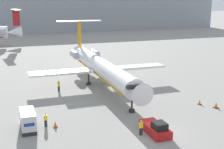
{
  "coord_description": "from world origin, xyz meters",
  "views": [
    {
      "loc": [
        -15.55,
        -28.78,
        14.71
      ],
      "look_at": [
        0.0,
        15.18,
        3.38
      ],
      "focal_mm": 50.0,
      "sensor_mm": 36.0,
      "label": 1
    }
  ],
  "objects_px": {
    "worker_near_tug": "(141,127)",
    "worker_on_apron": "(46,120)",
    "traffic_cone_mid": "(216,105)",
    "airplane_main": "(101,66)",
    "pushback_tug": "(155,128)",
    "traffic_cone_right": "(200,102)",
    "luggage_cart": "(28,121)",
    "worker_by_wing": "(59,86)",
    "traffic_cone_left": "(55,124)"
  },
  "relations": [
    {
      "from": "worker_near_tug",
      "to": "worker_on_apron",
      "type": "bearing_deg",
      "value": 148.22
    },
    {
      "from": "worker_on_apron",
      "to": "traffic_cone_mid",
      "type": "relative_size",
      "value": 2.04
    },
    {
      "from": "airplane_main",
      "to": "pushback_tug",
      "type": "bearing_deg",
      "value": -90.63
    },
    {
      "from": "worker_on_apron",
      "to": "traffic_cone_right",
      "type": "xyz_separation_m",
      "value": [
        21.9,
        0.69,
        -0.51
      ]
    },
    {
      "from": "airplane_main",
      "to": "luggage_cart",
      "type": "distance_m",
      "value": 20.7
    },
    {
      "from": "worker_near_tug",
      "to": "worker_on_apron",
      "type": "height_order",
      "value": "worker_near_tug"
    },
    {
      "from": "traffic_cone_mid",
      "to": "pushback_tug",
      "type": "bearing_deg",
      "value": -157.99
    },
    {
      "from": "airplane_main",
      "to": "worker_by_wing",
      "type": "distance_m",
      "value": 8.02
    },
    {
      "from": "worker_on_apron",
      "to": "worker_near_tug",
      "type": "bearing_deg",
      "value": -31.78
    },
    {
      "from": "traffic_cone_left",
      "to": "worker_on_apron",
      "type": "bearing_deg",
      "value": 148.45
    },
    {
      "from": "pushback_tug",
      "to": "traffic_cone_mid",
      "type": "relative_size",
      "value": 5.71
    },
    {
      "from": "worker_on_apron",
      "to": "traffic_cone_left",
      "type": "height_order",
      "value": "worker_on_apron"
    },
    {
      "from": "traffic_cone_left",
      "to": "traffic_cone_mid",
      "type": "xyz_separation_m",
      "value": [
        22.16,
        -0.67,
        0.03
      ]
    },
    {
      "from": "pushback_tug",
      "to": "traffic_cone_right",
      "type": "xyz_separation_m",
      "value": [
        10.56,
        6.78,
        -0.25
      ]
    },
    {
      "from": "worker_near_tug",
      "to": "traffic_cone_mid",
      "type": "bearing_deg",
      "value": 18.95
    },
    {
      "from": "worker_near_tug",
      "to": "worker_on_apron",
      "type": "distance_m",
      "value": 11.31
    },
    {
      "from": "traffic_cone_mid",
      "to": "airplane_main",
      "type": "bearing_deg",
      "value": 125.26
    },
    {
      "from": "airplane_main",
      "to": "traffic_cone_left",
      "type": "relative_size",
      "value": 46.16
    },
    {
      "from": "traffic_cone_right",
      "to": "traffic_cone_mid",
      "type": "relative_size",
      "value": 0.89
    },
    {
      "from": "worker_near_tug",
      "to": "traffic_cone_mid",
      "type": "height_order",
      "value": "worker_near_tug"
    },
    {
      "from": "luggage_cart",
      "to": "worker_on_apron",
      "type": "distance_m",
      "value": 2.08
    },
    {
      "from": "airplane_main",
      "to": "traffic_cone_mid",
      "type": "height_order",
      "value": "airplane_main"
    },
    {
      "from": "luggage_cart",
      "to": "pushback_tug",
      "type": "bearing_deg",
      "value": -23.38
    },
    {
      "from": "worker_on_apron",
      "to": "worker_by_wing",
      "type": "bearing_deg",
      "value": 73.89
    },
    {
      "from": "airplane_main",
      "to": "pushback_tug",
      "type": "distance_m",
      "value": 21.39
    },
    {
      "from": "pushback_tug",
      "to": "traffic_cone_left",
      "type": "height_order",
      "value": "pushback_tug"
    },
    {
      "from": "worker_by_wing",
      "to": "worker_on_apron",
      "type": "xyz_separation_m",
      "value": [
        -4.03,
        -13.97,
        -0.06
      ]
    },
    {
      "from": "pushback_tug",
      "to": "traffic_cone_right",
      "type": "height_order",
      "value": "pushback_tug"
    },
    {
      "from": "pushback_tug",
      "to": "worker_on_apron",
      "type": "relative_size",
      "value": 2.8
    },
    {
      "from": "airplane_main",
      "to": "traffic_cone_right",
      "type": "relative_size",
      "value": 47.31
    },
    {
      "from": "luggage_cart",
      "to": "traffic_cone_left",
      "type": "distance_m",
      "value": 3.17
    },
    {
      "from": "traffic_cone_left",
      "to": "pushback_tug",
      "type": "bearing_deg",
      "value": -27.86
    },
    {
      "from": "worker_near_tug",
      "to": "traffic_cone_left",
      "type": "bearing_deg",
      "value": 148.19
    },
    {
      "from": "worker_on_apron",
      "to": "traffic_cone_left",
      "type": "distance_m",
      "value": 1.3
    },
    {
      "from": "airplane_main",
      "to": "traffic_cone_mid",
      "type": "bearing_deg",
      "value": -54.74
    },
    {
      "from": "worker_near_tug",
      "to": "traffic_cone_right",
      "type": "relative_size",
      "value": 2.47
    },
    {
      "from": "luggage_cart",
      "to": "traffic_cone_left",
      "type": "bearing_deg",
      "value": -6.15
    },
    {
      "from": "worker_near_tug",
      "to": "traffic_cone_left",
      "type": "height_order",
      "value": "worker_near_tug"
    },
    {
      "from": "worker_near_tug",
      "to": "airplane_main",
      "type": "bearing_deg",
      "value": 84.69
    },
    {
      "from": "worker_by_wing",
      "to": "traffic_cone_left",
      "type": "distance_m",
      "value": 14.91
    },
    {
      "from": "worker_on_apron",
      "to": "traffic_cone_right",
      "type": "height_order",
      "value": "worker_on_apron"
    },
    {
      "from": "worker_on_apron",
      "to": "traffic_cone_left",
      "type": "bearing_deg",
      "value": -31.55
    },
    {
      "from": "traffic_cone_left",
      "to": "worker_by_wing",
      "type": "bearing_deg",
      "value": 78.33
    },
    {
      "from": "traffic_cone_mid",
      "to": "traffic_cone_right",
      "type": "bearing_deg",
      "value": 122.85
    },
    {
      "from": "traffic_cone_mid",
      "to": "worker_by_wing",
      "type": "bearing_deg",
      "value": 141.44
    },
    {
      "from": "worker_near_tug",
      "to": "worker_by_wing",
      "type": "xyz_separation_m",
      "value": [
        -5.58,
        19.92,
        -0.02
      ]
    },
    {
      "from": "traffic_cone_left",
      "to": "worker_near_tug",
      "type": "bearing_deg",
      "value": -31.81
    },
    {
      "from": "luggage_cart",
      "to": "traffic_cone_right",
      "type": "relative_size",
      "value": 5.32
    },
    {
      "from": "traffic_cone_left",
      "to": "traffic_cone_right",
      "type": "bearing_deg",
      "value": 3.62
    },
    {
      "from": "worker_near_tug",
      "to": "traffic_cone_left",
      "type": "xyz_separation_m",
      "value": [
        -8.59,
        5.33,
        -0.58
      ]
    }
  ]
}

